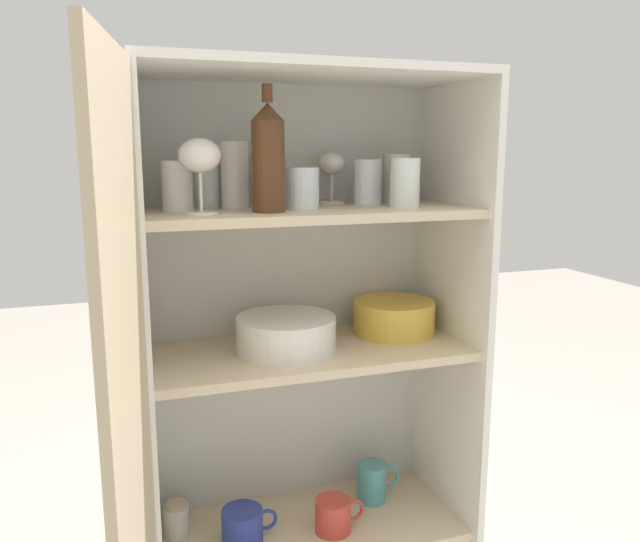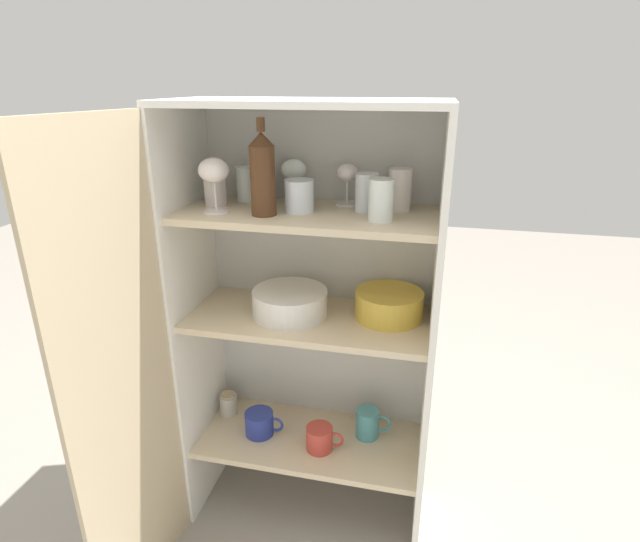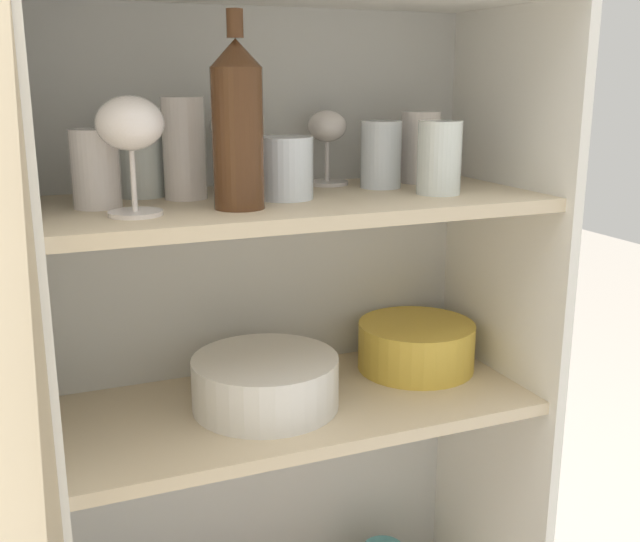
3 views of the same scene
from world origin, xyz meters
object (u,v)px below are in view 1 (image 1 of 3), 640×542
(wine_bottle, at_px, (268,157))
(coffee_mug_primary, at_px, (372,482))
(mixing_bowl_large, at_px, (394,316))
(plate_stack_white, at_px, (286,334))
(storage_jar, at_px, (176,519))

(wine_bottle, bearing_deg, coffee_mug_primary, 21.07)
(mixing_bowl_large, distance_m, coffee_mug_primary, 0.45)
(coffee_mug_primary, bearing_deg, plate_stack_white, -167.15)
(wine_bottle, xyz_separation_m, plate_stack_white, (0.05, 0.06, -0.40))
(plate_stack_white, relative_size, storage_jar, 2.79)
(coffee_mug_primary, height_order, storage_jar, coffee_mug_primary)
(wine_bottle, relative_size, storage_jar, 3.16)
(wine_bottle, bearing_deg, plate_stack_white, 49.05)
(wine_bottle, xyz_separation_m, mixing_bowl_large, (0.35, 0.11, -0.40))
(mixing_bowl_large, xyz_separation_m, coffee_mug_primary, (-0.05, 0.01, -0.45))
(mixing_bowl_large, bearing_deg, wine_bottle, -162.51)
(wine_bottle, relative_size, plate_stack_white, 1.13)
(wine_bottle, height_order, mixing_bowl_large, wine_bottle)
(coffee_mug_primary, distance_m, storage_jar, 0.51)
(plate_stack_white, height_order, storage_jar, plate_stack_white)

